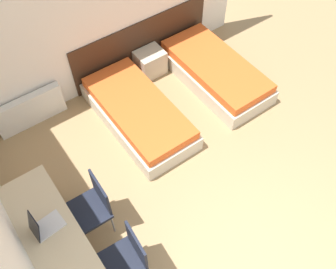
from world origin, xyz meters
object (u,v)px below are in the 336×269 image
object	(u,v)px
chair_near_notebook	(126,259)
laptop	(43,226)
bed_near_door	(215,72)
nightstand	(150,62)
chair_near_laptop	(92,206)
bed_near_window	(138,113)

from	to	relation	value
chair_near_notebook	laptop	xyz separation A→B (m)	(-0.55, 0.70, 0.30)
bed_near_door	laptop	world-z (taller)	laptop
bed_near_door	nightstand	distance (m)	1.09
chair_near_laptop	nightstand	bearing A→B (deg)	43.97
bed_near_door	laptop	xyz separation A→B (m)	(-3.40, -1.16, 0.62)
chair_near_laptop	chair_near_notebook	world-z (taller)	same
bed_near_window	nightstand	distance (m)	1.09
bed_near_window	chair_near_notebook	bearing A→B (deg)	-125.90
bed_near_window	nightstand	size ratio (longest dim) A/B	4.28
chair_near_notebook	bed_near_window	bearing A→B (deg)	58.26
bed_near_door	laptop	bearing A→B (deg)	-161.19
chair_near_notebook	laptop	bearing A→B (deg)	132.49
bed_near_window	bed_near_door	world-z (taller)	same
bed_near_door	bed_near_window	bearing A→B (deg)	180.00
chair_near_notebook	laptop	world-z (taller)	laptop
bed_near_window	chair_near_laptop	bearing A→B (deg)	-140.73
bed_near_window	chair_near_laptop	xyz separation A→B (m)	(-1.34, -1.10, 0.32)
chair_near_notebook	laptop	size ratio (longest dim) A/B	2.68
nightstand	bed_near_window	bearing A→B (deg)	-133.58
chair_near_notebook	laptop	distance (m)	0.94
nightstand	chair_near_laptop	distance (m)	2.84
bed_near_window	laptop	xyz separation A→B (m)	(-1.90, -1.16, 0.62)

